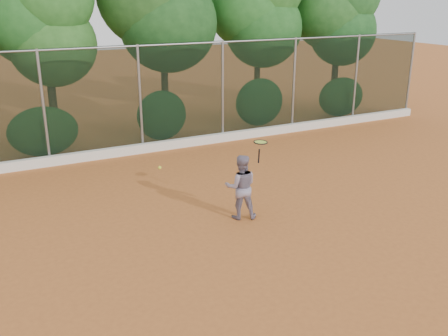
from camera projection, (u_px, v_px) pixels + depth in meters
name	position (u px, v px, depth m)	size (l,w,h in m)	color
ground	(245.00, 235.00, 10.87)	(80.00, 80.00, 0.00)	#B3612A
concrete_curb	(145.00, 148.00, 16.56)	(24.00, 0.20, 0.30)	silver
tennis_player	(241.00, 187.00, 11.50)	(0.75, 0.58, 1.54)	gray
chainlink_fence	(140.00, 96.00, 16.15)	(24.09, 0.09, 3.50)	black
foliage_backdrop	(102.00, 13.00, 16.74)	(23.70, 3.63, 7.55)	#3B2A16
tennis_racket	(260.00, 144.00, 11.36)	(0.42, 0.42, 0.54)	black
tennis_ball_in_flight	(160.00, 168.00, 10.61)	(0.07, 0.07, 0.07)	#D0DC32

